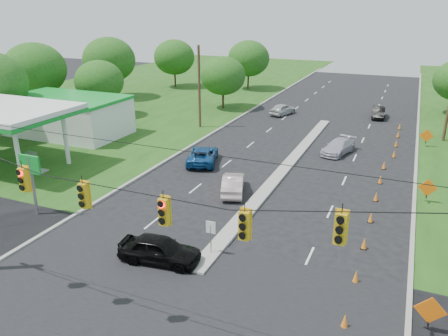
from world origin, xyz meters
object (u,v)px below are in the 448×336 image
at_px(black_sedan, 160,250).
at_px(blue_pickup, 203,155).
at_px(white_sedan, 233,184).
at_px(gas_station, 58,114).

distance_m(black_sedan, blue_pickup, 15.88).
distance_m(black_sedan, white_sedan, 10.11).
bearing_deg(blue_pickup, gas_station, -21.15).
bearing_deg(black_sedan, white_sedan, -7.41).
height_order(gas_station, blue_pickup, gas_station).
height_order(white_sedan, blue_pickup, blue_pickup).
xyz_separation_m(gas_station, black_sedan, (21.45, -15.95, -1.83)).
height_order(black_sedan, blue_pickup, black_sedan).
relative_size(black_sedan, blue_pickup, 0.87).
xyz_separation_m(gas_station, blue_pickup, (16.62, -0.82, -1.87)).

